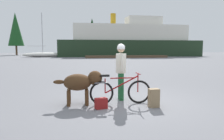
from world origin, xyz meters
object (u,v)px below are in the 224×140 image
(bicycle, at_px, (120,91))
(person_cyclist, at_px, (121,66))
(handbag_pannier, at_px, (101,103))
(sailboat_moored, at_px, (43,54))
(dog, at_px, (82,82))
(ferry_boat, at_px, (130,41))
(backpack, at_px, (154,98))

(bicycle, height_order, person_cyclist, person_cyclist)
(handbag_pannier, bearing_deg, bicycle, 31.52)
(handbag_pannier, relative_size, sailboat_moored, 0.04)
(dog, xyz_separation_m, sailboat_moored, (-6.88, 35.61, -0.16))
(dog, bearing_deg, bicycle, -7.63)
(dog, bearing_deg, handbag_pannier, -45.12)
(bicycle, xyz_separation_m, ferry_boat, (9.65, 38.24, 2.76))
(backpack, bearing_deg, sailboat_moored, 103.71)
(handbag_pannier, bearing_deg, backpack, -2.90)
(person_cyclist, height_order, ferry_boat, ferry_boat)
(person_cyclist, xyz_separation_m, sailboat_moored, (-8.10, 35.21, -0.56))
(bicycle, distance_m, backpack, 0.97)
(person_cyclist, height_order, backpack, person_cyclist)
(dog, distance_m, ferry_boat, 39.66)
(ferry_boat, bearing_deg, bicycle, -104.16)
(person_cyclist, relative_size, ferry_boat, 0.06)
(bicycle, height_order, dog, dog)
(bicycle, relative_size, backpack, 3.51)
(person_cyclist, bearing_deg, sailboat_moored, 102.96)
(ferry_boat, bearing_deg, handbag_pannier, -104.85)
(handbag_pannier, xyz_separation_m, ferry_boat, (10.23, 38.60, 3.00))
(person_cyclist, relative_size, backpack, 3.45)
(person_cyclist, distance_m, ferry_boat, 38.93)
(ferry_boat, xyz_separation_m, sailboat_moored, (-17.62, -2.49, -2.64))
(backpack, distance_m, sailboat_moored, 37.25)
(person_cyclist, distance_m, backpack, 1.46)
(dog, bearing_deg, sailboat_moored, 100.94)
(handbag_pannier, distance_m, sailboat_moored, 36.86)
(dog, bearing_deg, backpack, -16.57)
(dog, height_order, handbag_pannier, dog)
(dog, relative_size, ferry_boat, 0.05)
(backpack, distance_m, handbag_pannier, 1.45)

